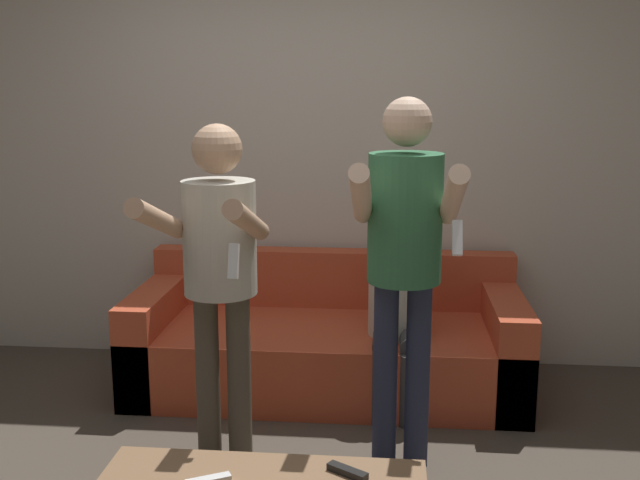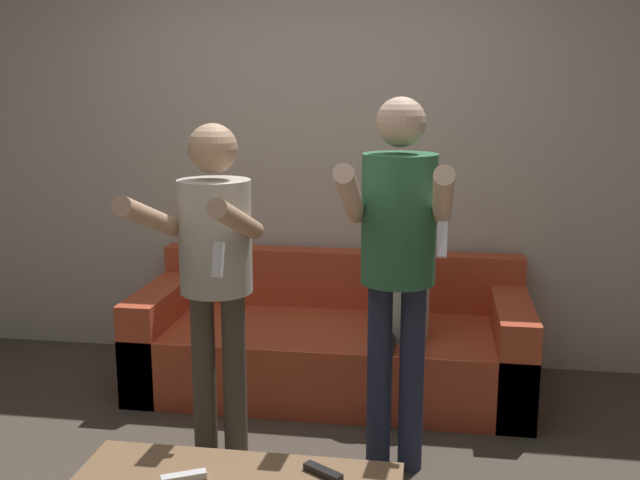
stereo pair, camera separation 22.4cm
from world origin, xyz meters
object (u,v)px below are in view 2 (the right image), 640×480
person_standing_left (214,255)px  person_standing_right (398,245)px  person_seated (400,298)px  remote_near (184,477)px  remote_far (323,472)px  couch (333,345)px

person_standing_left → person_standing_right: 0.82m
person_seated → person_standing_left: bearing=-139.0°
person_standing_right → person_seated: person_standing_right is taller
remote_near → remote_far: same height
couch → person_standing_right: bearing=-65.8°
remote_near → remote_far: bearing=13.1°
person_standing_left → remote_far: (0.62, -0.86, -0.53)m
couch → person_standing_left: bearing=-114.0°
person_standing_right → person_seated: bearing=91.4°
remote_near → remote_far: 0.46m
person_standing_right → remote_near: size_ratio=11.17×
couch → remote_far: bearing=-83.1°
person_standing_left → person_standing_right: person_standing_right is taller
remote_near → remote_far: (0.45, 0.10, 0.00)m
couch → person_seated: bearing=-29.5°
remote_near → person_standing_right: bearing=56.6°
person_standing_left → remote_near: person_standing_left is taller
person_standing_left → person_standing_right: size_ratio=0.93×
couch → person_standing_right: (0.41, -0.91, 0.80)m
couch → person_seated: 0.58m
person_standing_left → couch: bearing=66.0°
couch → person_seated: person_seated is taller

